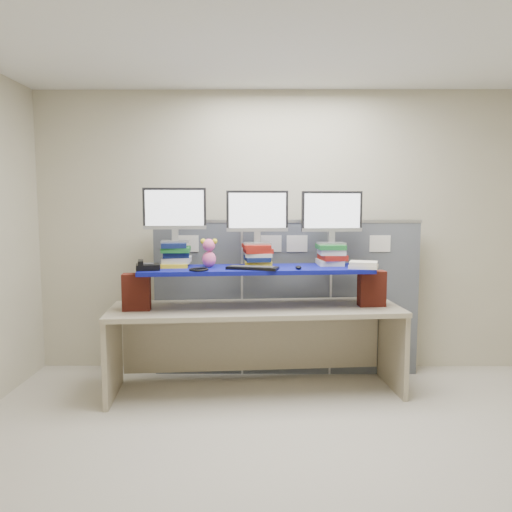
{
  "coord_description": "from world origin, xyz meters",
  "views": [
    {
      "loc": [
        -0.28,
        -3.04,
        1.69
      ],
      "look_at": [
        -0.29,
        1.29,
        1.23
      ],
      "focal_mm": 35.0,
      "sensor_mm": 36.0,
      "label": 1
    }
  ],
  "objects_px": {
    "monitor_left": "(175,211)",
    "desk_phone": "(147,266)",
    "keyboard": "(252,268)",
    "blue_board": "(256,269)",
    "monitor_center": "(257,214)",
    "monitor_right": "(332,214)",
    "desk": "(256,324)"
  },
  "relations": [
    {
      "from": "desk",
      "to": "keyboard",
      "type": "height_order",
      "value": "keyboard"
    },
    {
      "from": "desk",
      "to": "monitor_right",
      "type": "xyz_separation_m",
      "value": [
        0.68,
        0.18,
        0.97
      ]
    },
    {
      "from": "blue_board",
      "to": "monitor_right",
      "type": "height_order",
      "value": "monitor_right"
    },
    {
      "from": "monitor_center",
      "to": "desk_phone",
      "type": "height_order",
      "value": "monitor_center"
    },
    {
      "from": "monitor_left",
      "to": "keyboard",
      "type": "height_order",
      "value": "monitor_left"
    },
    {
      "from": "keyboard",
      "to": "blue_board",
      "type": "bearing_deg",
      "value": 93.22
    },
    {
      "from": "desk",
      "to": "monitor_center",
      "type": "height_order",
      "value": "monitor_center"
    },
    {
      "from": "blue_board",
      "to": "monitor_center",
      "type": "bearing_deg",
      "value": 79.83
    },
    {
      "from": "keyboard",
      "to": "desk",
      "type": "bearing_deg",
      "value": 93.22
    },
    {
      "from": "monitor_center",
      "to": "keyboard",
      "type": "xyz_separation_m",
      "value": [
        -0.04,
        -0.26,
        -0.45
      ]
    },
    {
      "from": "keyboard",
      "to": "desk_phone",
      "type": "relative_size",
      "value": 2.01
    },
    {
      "from": "monitor_left",
      "to": "monitor_right",
      "type": "height_order",
      "value": "monitor_left"
    },
    {
      "from": "blue_board",
      "to": "desk_phone",
      "type": "bearing_deg",
      "value": -174.47
    },
    {
      "from": "desk_phone",
      "to": "monitor_center",
      "type": "bearing_deg",
      "value": 4.93
    },
    {
      "from": "desk",
      "to": "desk_phone",
      "type": "distance_m",
      "value": 1.08
    },
    {
      "from": "monitor_center",
      "to": "keyboard",
      "type": "height_order",
      "value": "monitor_center"
    },
    {
      "from": "monitor_right",
      "to": "keyboard",
      "type": "bearing_deg",
      "value": -160.99
    },
    {
      "from": "keyboard",
      "to": "desk_phone",
      "type": "height_order",
      "value": "desk_phone"
    },
    {
      "from": "blue_board",
      "to": "monitor_left",
      "type": "distance_m",
      "value": 0.88
    },
    {
      "from": "desk",
      "to": "monitor_right",
      "type": "distance_m",
      "value": 1.2
    },
    {
      "from": "blue_board",
      "to": "monitor_right",
      "type": "xyz_separation_m",
      "value": [
        0.68,
        0.18,
        0.48
      ]
    },
    {
      "from": "monitor_left",
      "to": "monitor_right",
      "type": "bearing_deg",
      "value": 0.0
    },
    {
      "from": "blue_board",
      "to": "keyboard",
      "type": "relative_size",
      "value": 4.37
    },
    {
      "from": "monitor_right",
      "to": "keyboard",
      "type": "xyz_separation_m",
      "value": [
        -0.71,
        -0.32,
        -0.45
      ]
    },
    {
      "from": "monitor_left",
      "to": "monitor_center",
      "type": "bearing_deg",
      "value": -0.0
    },
    {
      "from": "blue_board",
      "to": "keyboard",
      "type": "height_order",
      "value": "keyboard"
    },
    {
      "from": "monitor_right",
      "to": "keyboard",
      "type": "distance_m",
      "value": 0.9
    },
    {
      "from": "monitor_left",
      "to": "desk_phone",
      "type": "xyz_separation_m",
      "value": [
        -0.2,
        -0.23,
        -0.46
      ]
    },
    {
      "from": "monitor_center",
      "to": "desk",
      "type": "bearing_deg",
      "value": -100.17
    },
    {
      "from": "desk",
      "to": "blue_board",
      "type": "xyz_separation_m",
      "value": [
        0.0,
        0.0,
        0.49
      ]
    },
    {
      "from": "blue_board",
      "to": "desk",
      "type": "bearing_deg",
      "value": 174.86
    },
    {
      "from": "blue_board",
      "to": "monitor_center",
      "type": "xyz_separation_m",
      "value": [
        0.01,
        0.12,
        0.48
      ]
    }
  ]
}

